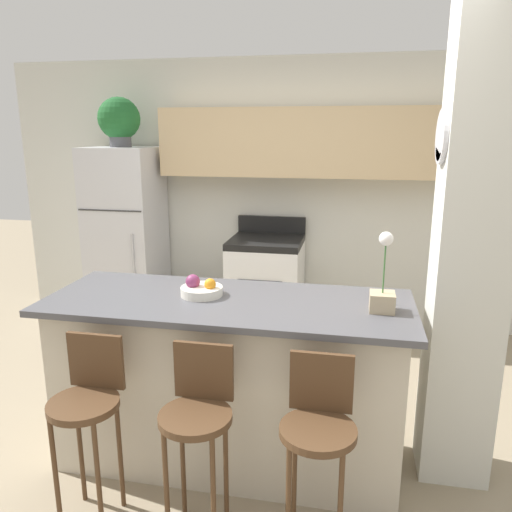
# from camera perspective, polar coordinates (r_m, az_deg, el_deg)

# --- Properties ---
(ground_plane) EXTENTS (14.00, 14.00, 0.00)m
(ground_plane) POSITION_cam_1_polar(r_m,az_deg,el_deg) (3.19, -3.01, -21.89)
(ground_plane) COLOR gray
(wall_back) EXTENTS (5.60, 0.38, 2.55)m
(wall_back) POSITION_cam_1_polar(r_m,az_deg,el_deg) (4.79, 4.52, 9.22)
(wall_back) COLOR silver
(wall_back) RESTS_ON ground_plane
(pillar_right) EXTENTS (0.38, 0.32, 2.55)m
(pillar_right) POSITION_cam_1_polar(r_m,az_deg,el_deg) (2.78, 23.35, 0.52)
(pillar_right) COLOR silver
(pillar_right) RESTS_ON ground_plane
(counter_bar) EXTENTS (2.00, 0.76, 0.98)m
(counter_bar) POSITION_cam_1_polar(r_m,az_deg,el_deg) (2.93, -3.14, -14.02)
(counter_bar) COLOR beige
(counter_bar) RESTS_ON ground_plane
(refrigerator) EXTENTS (0.65, 0.64, 1.73)m
(refrigerator) POSITION_cam_1_polar(r_m,az_deg,el_deg) (5.05, -14.56, 2.09)
(refrigerator) COLOR silver
(refrigerator) RESTS_ON ground_plane
(stove_range) EXTENTS (0.66, 0.65, 1.07)m
(stove_range) POSITION_cam_1_polar(r_m,az_deg,el_deg) (4.73, 1.16, -3.33)
(stove_range) COLOR white
(stove_range) RESTS_ON ground_plane
(bar_stool_left) EXTENTS (0.34, 0.34, 0.93)m
(bar_stool_left) POSITION_cam_1_polar(r_m,az_deg,el_deg) (2.61, -18.66, -15.79)
(bar_stool_left) COLOR #4C331E
(bar_stool_left) RESTS_ON ground_plane
(bar_stool_mid) EXTENTS (0.34, 0.34, 0.93)m
(bar_stool_mid) POSITION_cam_1_polar(r_m,az_deg,el_deg) (2.41, -6.66, -17.81)
(bar_stool_mid) COLOR #4C331E
(bar_stool_mid) RESTS_ON ground_plane
(bar_stool_right) EXTENTS (0.34, 0.34, 0.93)m
(bar_stool_right) POSITION_cam_1_polar(r_m,az_deg,el_deg) (2.32, 7.15, -19.20)
(bar_stool_right) COLOR #4C331E
(bar_stool_right) RESTS_ON ground_plane
(potted_plant_on_fridge) EXTENTS (0.39, 0.39, 0.45)m
(potted_plant_on_fridge) POSITION_cam_1_polar(r_m,az_deg,el_deg) (4.95, -15.37, 14.75)
(potted_plant_on_fridge) COLOR #4C4C51
(potted_plant_on_fridge) RESTS_ON refrigerator
(orchid_vase) EXTENTS (0.13, 0.13, 0.41)m
(orchid_vase) POSITION_cam_1_polar(r_m,az_deg,el_deg) (2.61, 14.29, -3.84)
(orchid_vase) COLOR tan
(orchid_vase) RESTS_ON counter_bar
(fruit_bowl) EXTENTS (0.23, 0.23, 0.12)m
(fruit_bowl) POSITION_cam_1_polar(r_m,az_deg,el_deg) (2.81, -6.30, -3.79)
(fruit_bowl) COLOR silver
(fruit_bowl) RESTS_ON counter_bar
(trash_bin) EXTENTS (0.28, 0.28, 0.38)m
(trash_bin) POSITION_cam_1_polar(r_m,az_deg,el_deg) (4.84, -9.29, -6.48)
(trash_bin) COLOR #59595B
(trash_bin) RESTS_ON ground_plane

